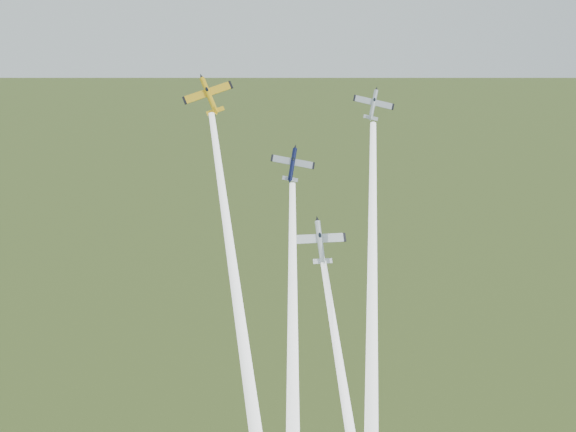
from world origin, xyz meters
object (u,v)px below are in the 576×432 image
object	(u,v)px
plane_yellow	(209,95)
plane_navy	(292,164)
plane_silver_right	(373,105)
plane_silver_low	(320,242)

from	to	relation	value
plane_yellow	plane_navy	size ratio (longest dim) A/B	1.17
plane_navy	plane_yellow	bearing A→B (deg)	163.08
plane_navy	plane_silver_right	xyz separation A→B (m)	(12.81, 3.23, 8.77)
plane_silver_right	plane_silver_low	bearing A→B (deg)	-135.52
plane_navy	plane_silver_right	world-z (taller)	plane_silver_right
plane_yellow	plane_silver_low	xyz separation A→B (m)	(17.23, -8.02, -21.76)
plane_silver_right	plane_navy	bearing A→B (deg)	-160.20
plane_navy	plane_silver_right	distance (m)	15.86
plane_navy	plane_silver_low	world-z (taller)	plane_navy
plane_silver_low	plane_yellow	bearing A→B (deg)	143.07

